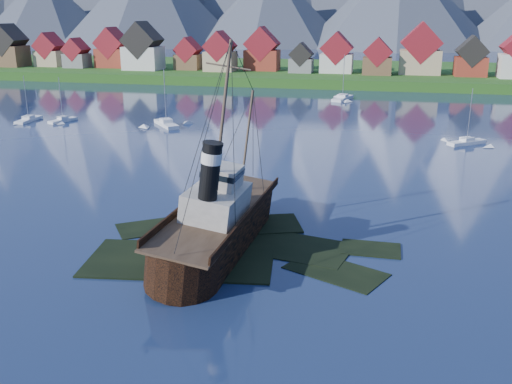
% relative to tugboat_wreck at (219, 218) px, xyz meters
% --- Properties ---
extents(ground, '(1400.00, 1400.00, 0.00)m').
position_rel_tugboat_wreck_xyz_m(ground, '(0.54, -3.19, -2.80)').
color(ground, '#192747').
rests_on(ground, ground).
extents(shoal, '(31.71, 21.24, 1.14)m').
position_rel_tugboat_wreck_xyz_m(shoal, '(2.31, -1.04, -3.15)').
color(shoal, black).
rests_on(shoal, ground).
extents(shore_bank, '(600.00, 80.00, 3.20)m').
position_rel_tugboat_wreck_xyz_m(shore_bank, '(0.54, 166.81, -2.80)').
color(shore_bank, '#1B4213').
rests_on(shore_bank, ground).
extents(seawall, '(600.00, 2.50, 2.00)m').
position_rel_tugboat_wreck_xyz_m(seawall, '(0.54, 128.81, -2.80)').
color(seawall, '#3F3D38').
rests_on(seawall, ground).
extents(town, '(250.96, 16.69, 17.30)m').
position_rel_tugboat_wreck_xyz_m(town, '(-32.58, 148.99, 6.18)').
color(town, maroon).
rests_on(town, ground).
extents(tugboat_wreck, '(6.51, 28.03, 22.21)m').
position_rel_tugboat_wreck_xyz_m(tugboat_wreck, '(0.00, 0.00, 0.00)').
color(tugboat_wreck, black).
rests_on(tugboat_wreck, ground).
extents(sailboat_a, '(2.79, 8.69, 10.44)m').
position_rel_tugboat_wreck_xyz_m(sailboat_a, '(-61.12, 58.05, -2.57)').
color(sailboat_a, silver).
rests_on(sailboat_a, ground).
extents(sailboat_b, '(3.81, 7.26, 10.24)m').
position_rel_tugboat_wreck_xyz_m(sailboat_b, '(-53.33, 59.15, -2.56)').
color(sailboat_b, silver).
rests_on(sailboat_b, ground).
extents(sailboat_c, '(8.15, 9.13, 12.66)m').
position_rel_tugboat_wreck_xyz_m(sailboat_c, '(-29.26, 59.76, -2.52)').
color(sailboat_c, silver).
rests_on(sailboat_c, ground).
extents(sailboat_d, '(7.35, 6.32, 10.64)m').
position_rel_tugboat_wreck_xyz_m(sailboat_d, '(31.11, 55.30, -2.56)').
color(sailboat_d, silver).
rests_on(sailboat_d, ground).
extents(sailboat_e, '(5.39, 11.32, 12.74)m').
position_rel_tugboat_wreck_xyz_m(sailboat_e, '(4.41, 106.42, -2.52)').
color(sailboat_e, silver).
rests_on(sailboat_e, ground).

